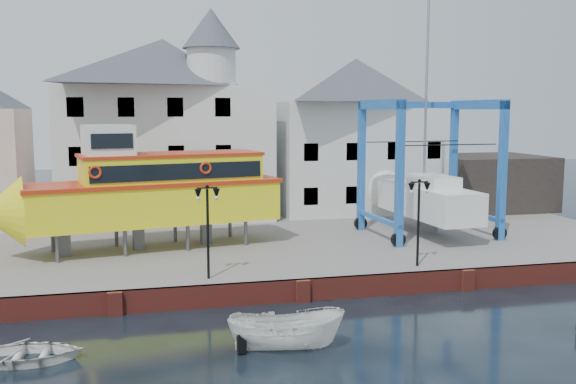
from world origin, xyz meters
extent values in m
plane|color=black|center=(0.00, 0.00, 0.00)|extent=(140.00, 140.00, 0.00)
cube|color=slate|center=(0.00, 11.00, 0.50)|extent=(44.00, 22.00, 1.00)
cube|color=maroon|center=(0.00, 0.12, 0.50)|extent=(44.00, 0.25, 1.00)
cube|color=maroon|center=(-8.00, -0.05, 0.50)|extent=(0.60, 0.36, 1.00)
cube|color=maroon|center=(0.00, -0.05, 0.50)|extent=(0.60, 0.36, 1.00)
cube|color=maroon|center=(8.00, -0.05, 0.50)|extent=(0.60, 0.36, 1.00)
cube|color=silver|center=(-5.00, 18.50, 5.50)|extent=(14.00, 8.00, 9.00)
pyramid|color=#3B424C|center=(-5.00, 18.50, 11.60)|extent=(14.00, 8.00, 3.20)
cube|color=black|center=(-10.50, 14.54, 2.60)|extent=(1.00, 0.08, 1.20)
cube|color=black|center=(-7.50, 14.54, 2.60)|extent=(1.00, 0.08, 1.20)
cube|color=black|center=(-4.50, 14.54, 2.60)|extent=(1.00, 0.08, 1.20)
cube|color=black|center=(-1.50, 14.54, 2.60)|extent=(1.00, 0.08, 1.20)
cube|color=black|center=(-10.50, 14.54, 5.60)|extent=(1.00, 0.08, 1.20)
cube|color=black|center=(-7.50, 14.54, 5.60)|extent=(1.00, 0.08, 1.20)
cube|color=black|center=(-4.50, 14.54, 5.60)|extent=(1.00, 0.08, 1.20)
cube|color=black|center=(-1.50, 14.54, 5.60)|extent=(1.00, 0.08, 1.20)
cube|color=black|center=(-10.50, 14.54, 8.60)|extent=(1.00, 0.08, 1.20)
cube|color=black|center=(-7.50, 14.54, 8.60)|extent=(1.00, 0.08, 1.20)
cube|color=black|center=(-4.50, 14.54, 8.60)|extent=(1.00, 0.08, 1.20)
cube|color=black|center=(-1.50, 14.54, 8.60)|extent=(1.00, 0.08, 1.20)
cylinder|color=silver|center=(-2.00, 16.10, 11.20)|extent=(3.20, 3.20, 2.40)
cone|color=#3B424C|center=(-2.00, 16.10, 13.70)|extent=(3.80, 3.80, 2.60)
cube|color=silver|center=(9.00, 19.00, 5.00)|extent=(12.00, 8.00, 8.00)
pyramid|color=#3B424C|center=(9.00, 19.00, 10.60)|extent=(12.00, 8.00, 3.20)
cube|color=black|center=(4.50, 15.04, 2.60)|extent=(1.00, 0.08, 1.20)
cube|color=black|center=(7.50, 15.04, 2.60)|extent=(1.00, 0.08, 1.20)
cube|color=black|center=(10.50, 15.04, 2.60)|extent=(1.00, 0.08, 1.20)
cube|color=black|center=(13.50, 15.04, 2.60)|extent=(1.00, 0.08, 1.20)
cube|color=black|center=(4.50, 15.04, 5.60)|extent=(1.00, 0.08, 1.20)
cube|color=black|center=(7.50, 15.04, 5.60)|extent=(1.00, 0.08, 1.20)
cube|color=black|center=(10.50, 15.04, 5.60)|extent=(1.00, 0.08, 1.20)
cube|color=black|center=(13.50, 15.04, 5.60)|extent=(1.00, 0.08, 1.20)
cube|color=black|center=(19.00, 17.00, 3.00)|extent=(8.00, 7.00, 4.00)
cylinder|color=black|center=(-4.00, 1.20, 3.00)|extent=(0.12, 0.12, 4.00)
cube|color=black|center=(-4.00, 1.20, 5.05)|extent=(0.90, 0.06, 0.06)
sphere|color=black|center=(-4.00, 1.20, 5.12)|extent=(0.16, 0.16, 0.16)
cone|color=black|center=(-4.40, 1.20, 4.78)|extent=(0.32, 0.32, 0.45)
sphere|color=white|center=(-4.40, 1.20, 4.60)|extent=(0.18, 0.18, 0.18)
cone|color=black|center=(-3.60, 1.20, 4.78)|extent=(0.32, 0.32, 0.45)
sphere|color=white|center=(-3.60, 1.20, 4.60)|extent=(0.18, 0.18, 0.18)
cylinder|color=black|center=(6.00, 1.20, 3.00)|extent=(0.12, 0.12, 4.00)
cube|color=black|center=(6.00, 1.20, 5.05)|extent=(0.90, 0.06, 0.06)
sphere|color=black|center=(6.00, 1.20, 5.12)|extent=(0.16, 0.16, 0.16)
cone|color=black|center=(5.60, 1.20, 4.78)|extent=(0.32, 0.32, 0.45)
sphere|color=white|center=(5.60, 1.20, 4.60)|extent=(0.18, 0.18, 0.18)
cone|color=black|center=(6.40, 1.20, 4.78)|extent=(0.32, 0.32, 0.45)
sphere|color=white|center=(6.40, 1.20, 4.60)|extent=(0.18, 0.18, 0.18)
cylinder|color=#59595E|center=(-10.87, 5.89, 1.70)|extent=(0.23, 0.23, 1.41)
cylinder|color=#59595E|center=(-11.37, 8.47, 1.70)|extent=(0.23, 0.23, 1.41)
cylinder|color=#59595E|center=(-7.65, 6.53, 1.70)|extent=(0.23, 0.23, 1.41)
cylinder|color=#59595E|center=(-8.16, 9.10, 1.70)|extent=(0.23, 0.23, 1.41)
cylinder|color=#59595E|center=(-4.43, 7.16, 1.70)|extent=(0.23, 0.23, 1.41)
cylinder|color=#59595E|center=(-4.94, 9.73, 1.70)|extent=(0.23, 0.23, 1.41)
cylinder|color=#59595E|center=(-1.21, 7.79, 1.70)|extent=(0.23, 0.23, 1.41)
cylinder|color=#59595E|center=(-1.72, 10.37, 1.70)|extent=(0.23, 0.23, 1.41)
cube|color=#59595E|center=(-10.66, 7.27, 1.70)|extent=(0.64, 0.57, 1.41)
cube|color=#59595E|center=(-6.98, 8.00, 1.70)|extent=(0.64, 0.57, 1.41)
cube|color=#59595E|center=(-3.31, 8.72, 1.70)|extent=(0.64, 0.57, 1.41)
cube|color=#F8F108|center=(-6.06, 8.18, 3.44)|extent=(13.56, 6.03, 2.06)
cone|color=#F8F108|center=(-13.51, 6.71, 3.44)|extent=(2.71, 3.89, 3.56)
cube|color=red|center=(-6.06, 8.18, 4.56)|extent=(13.86, 6.23, 0.21)
cube|color=#F8F108|center=(-5.14, 8.36, 5.22)|extent=(9.81, 4.94, 1.50)
cube|color=black|center=(-4.83, 6.76, 5.26)|extent=(8.84, 1.80, 0.84)
cube|color=black|center=(-5.46, 9.95, 5.26)|extent=(8.84, 1.80, 0.84)
cube|color=red|center=(-5.14, 8.36, 6.05)|extent=(10.01, 5.07, 0.17)
cube|color=white|center=(-8.36, 7.72, 6.82)|extent=(2.86, 2.86, 1.71)
cube|color=black|center=(-8.12, 6.50, 6.89)|extent=(2.02, 0.45, 0.75)
torus|color=red|center=(-8.96, 5.90, 5.40)|extent=(0.67, 0.26, 0.66)
torus|color=red|center=(-3.44, 6.99, 5.40)|extent=(0.67, 0.26, 0.66)
cube|color=#1C48A8|center=(6.82, 5.46, 4.97)|extent=(0.42, 0.42, 7.93)
cylinder|color=black|center=(6.82, 5.46, 1.40)|extent=(0.81, 0.33, 0.79)
cube|color=#1C48A8|center=(6.54, 10.72, 4.97)|extent=(0.42, 0.42, 7.93)
cylinder|color=black|center=(6.54, 10.72, 1.40)|extent=(0.81, 0.33, 0.79)
cube|color=#1C48A8|center=(13.22, 5.81, 4.97)|extent=(0.42, 0.42, 7.93)
cylinder|color=black|center=(13.22, 5.81, 1.40)|extent=(0.81, 0.33, 0.79)
cube|color=#1C48A8|center=(12.93, 11.07, 4.97)|extent=(0.42, 0.42, 7.93)
cylinder|color=black|center=(12.93, 11.07, 1.40)|extent=(0.81, 0.33, 0.79)
cube|color=#1C48A8|center=(6.68, 8.09, 8.74)|extent=(0.70, 5.68, 0.56)
cube|color=#1C48A8|center=(6.68, 8.09, 2.13)|extent=(0.59, 5.67, 0.24)
cube|color=#1C48A8|center=(13.08, 8.44, 8.74)|extent=(0.70, 5.68, 0.56)
cube|color=#1C48A8|center=(13.08, 8.44, 2.13)|extent=(0.59, 5.67, 0.24)
cube|color=#1C48A8|center=(9.73, 10.89, 8.74)|extent=(6.81, 0.77, 0.40)
cube|color=white|center=(9.88, 8.26, 3.04)|extent=(3.07, 8.63, 1.81)
cone|color=white|center=(9.60, 13.30, 3.04)|extent=(2.70, 1.95, 2.61)
cube|color=#59595E|center=(9.88, 8.26, 1.74)|extent=(0.38, 2.05, 0.79)
cube|color=white|center=(9.91, 7.70, 4.29)|extent=(2.00, 3.49, 0.68)
cylinder|color=#99999E|center=(9.85, 8.83, 10.18)|extent=(0.17, 0.17, 12.47)
cube|color=black|center=(9.99, 6.23, 6.49)|extent=(6.20, 0.46, 0.05)
cube|color=black|center=(9.77, 10.30, 6.49)|extent=(6.20, 0.46, 0.05)
imported|color=white|center=(-2.00, -5.37, 0.00)|extent=(4.37, 2.30, 1.60)
imported|color=white|center=(-10.80, -4.42, 0.00)|extent=(3.98, 2.98, 0.79)
camera|label=1|loc=(-6.96, -26.59, 8.42)|focal=40.00mm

